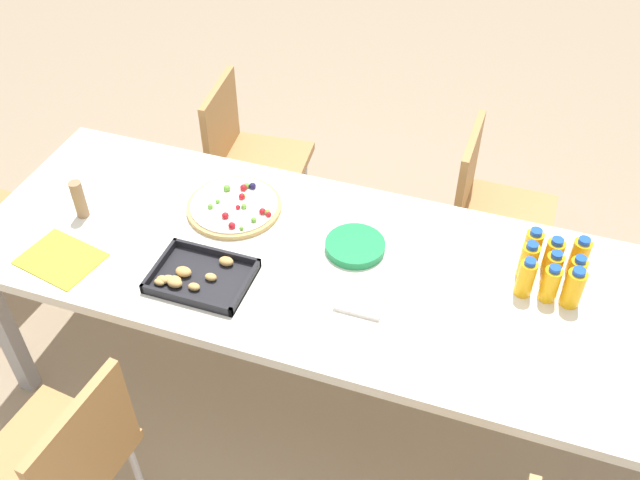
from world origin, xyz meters
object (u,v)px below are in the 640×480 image
(juice_bottle_5, at_px, (528,262))
(chair_near_left, at_px, (490,205))
(chair_far_right, at_px, (65,460))
(juice_bottle_7, at_px, (550,284))
(party_table, at_px, (321,274))
(juice_bottle_0, at_px, (579,257))
(juice_bottle_3, at_px, (576,274))
(juice_bottle_1, at_px, (553,255))
(chair_near_right, at_px, (248,153))
(juice_bottle_4, at_px, (552,269))
(juice_bottle_6, at_px, (574,288))
(juice_bottle_8, at_px, (526,278))
(plate_stack, at_px, (355,246))
(cardboard_tube, at_px, (79,199))
(fruit_pizza, at_px, (235,206))
(juice_bottle_2, at_px, (532,247))
(snack_tray, at_px, (198,277))
(napkin_stack, at_px, (363,298))
(paper_folder, at_px, (61,259))

(juice_bottle_5, bearing_deg, chair_near_left, -74.97)
(chair_far_right, xyz_separation_m, juice_bottle_7, (-1.27, -0.89, 0.31))
(juice_bottle_5, distance_m, juice_bottle_7, 0.11)
(party_table, relative_size, chair_far_right, 2.93)
(juice_bottle_0, height_order, juice_bottle_3, juice_bottle_0)
(juice_bottle_0, xyz_separation_m, juice_bottle_1, (0.08, 0.01, -0.01))
(chair_near_right, distance_m, chair_near_left, 1.12)
(juice_bottle_4, bearing_deg, juice_bottle_6, 136.05)
(juice_bottle_8, distance_m, plate_stack, 0.57)
(chair_far_right, relative_size, cardboard_tube, 5.59)
(cardboard_tube, bearing_deg, plate_stack, -171.52)
(juice_bottle_3, height_order, fruit_pizza, juice_bottle_3)
(chair_near_left, height_order, juice_bottle_1, juice_bottle_1)
(juice_bottle_2, height_order, plate_stack, juice_bottle_2)
(juice_bottle_4, height_order, juice_bottle_7, juice_bottle_7)
(juice_bottle_4, height_order, snack_tray, juice_bottle_4)
(napkin_stack, bearing_deg, chair_near_left, -108.65)
(plate_stack, bearing_deg, juice_bottle_2, -167.08)
(juice_bottle_1, xyz_separation_m, plate_stack, (0.64, 0.12, -0.05))
(chair_far_right, height_order, juice_bottle_7, juice_bottle_7)
(party_table, xyz_separation_m, snack_tray, (0.35, 0.21, 0.07))
(chair_near_left, height_order, juice_bottle_3, juice_bottle_3)
(chair_far_right, bearing_deg, juice_bottle_8, -46.95)
(chair_near_right, relative_size, chair_near_left, 1.00)
(snack_tray, height_order, cardboard_tube, cardboard_tube)
(chair_near_right, height_order, juice_bottle_3, juice_bottle_3)
(juice_bottle_1, distance_m, juice_bottle_2, 0.07)
(juice_bottle_1, height_order, napkin_stack, juice_bottle_1)
(juice_bottle_2, distance_m, paper_folder, 1.58)
(juice_bottle_4, height_order, juice_bottle_8, juice_bottle_8)
(fruit_pizza, bearing_deg, juice_bottle_0, -176.76)
(chair_far_right, bearing_deg, juice_bottle_2, -42.62)
(chair_far_right, xyz_separation_m, paper_folder, (0.31, -0.54, 0.24))
(chair_far_right, relative_size, juice_bottle_2, 5.79)
(juice_bottle_4, xyz_separation_m, snack_tray, (1.09, 0.36, -0.05))
(juice_bottle_7, bearing_deg, juice_bottle_6, 179.81)
(juice_bottle_6, height_order, fruit_pizza, juice_bottle_6)
(juice_bottle_4, relative_size, juice_bottle_8, 0.94)
(cardboard_tube, bearing_deg, juice_bottle_1, -170.59)
(chair_near_left, bearing_deg, cardboard_tube, -58.19)
(juice_bottle_5, bearing_deg, fruit_pizza, -0.47)
(juice_bottle_1, bearing_deg, juice_bottle_3, 135.84)
(fruit_pizza, height_order, snack_tray, fruit_pizza)
(juice_bottle_5, bearing_deg, juice_bottle_4, 176.58)
(napkin_stack, bearing_deg, chair_far_right, 44.30)
(juice_bottle_6, distance_m, paper_folder, 1.68)
(juice_bottle_0, distance_m, fruit_pizza, 1.20)
(party_table, xyz_separation_m, napkin_stack, (-0.18, 0.12, 0.07))
(juice_bottle_3, distance_m, juice_bottle_4, 0.07)
(napkin_stack, bearing_deg, juice_bottle_4, -154.41)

